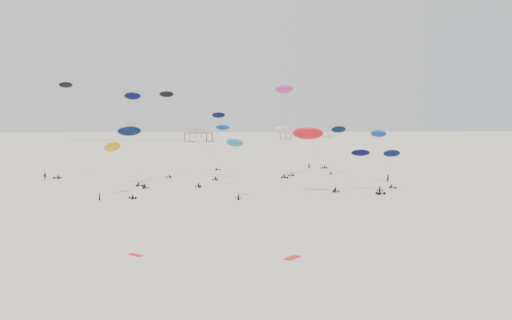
{
  "coord_description": "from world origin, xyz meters",
  "views": [
    {
      "loc": [
        -12.5,
        -13.78,
        15.1
      ],
      "look_at": [
        0.0,
        88.0,
        7.0
      ],
      "focal_mm": 35.0,
      "sensor_mm": 36.0,
      "label": 1
    }
  ],
  "objects": [
    {
      "name": "spectator_3",
      "position": [
        22.85,
        137.95,
        0.0
      ],
      "size": [
        0.95,
        0.92,
        2.17
      ],
      "primitive_type": "imported",
      "rotation": [
        0.0,
        0.0,
        2.45
      ],
      "color": "black",
      "rests_on": "ground"
    },
    {
      "name": "spectator_2",
      "position": [
        -50.51,
        117.89,
        0.0
      ],
      "size": [
        1.34,
        0.77,
        2.22
      ],
      "primitive_type": "imported",
      "rotation": [
        0.0,
        0.0,
        6.23
      ],
      "color": "black",
      "rests_on": "ground"
    },
    {
      "name": "rig_3",
      "position": [
        -8.4,
        101.51,
        8.0
      ],
      "size": [
        8.35,
        6.79,
        14.65
      ],
      "rotation": [
        0.0,
        0.0,
        3.41
      ],
      "color": "black",
      "rests_on": "ground"
    },
    {
      "name": "pavilion_main",
      "position": [
        -10.0,
        350.0,
        4.22
      ],
      "size": [
        21.0,
        13.0,
        9.8
      ],
      "color": "brown",
      "rests_on": "ground"
    },
    {
      "name": "rig_5",
      "position": [
        -6.62,
        116.34,
        10.84
      ],
      "size": [
        3.89,
        8.62,
        17.5
      ],
      "rotation": [
        0.0,
        0.0,
        5.83
      ],
      "color": "black",
      "rests_on": "ground"
    },
    {
      "name": "rig_9",
      "position": [
        32.13,
        150.31,
        8.04
      ],
      "size": [
        8.81,
        16.72,
        16.82
      ],
      "rotation": [
        0.0,
        0.0,
        1.94
      ],
      "color": "black",
      "rests_on": "ground"
    },
    {
      "name": "ground_plane",
      "position": [
        0.0,
        200.0,
        0.0
      ],
      "size": [
        900.0,
        900.0,
        0.0
      ],
      "primitive_type": "plane",
      "color": "beige"
    },
    {
      "name": "rig_2",
      "position": [
        -20.32,
        130.63,
        18.71
      ],
      "size": [
        4.23,
        15.52,
        25.54
      ],
      "rotation": [
        0.0,
        0.0,
        1.92
      ],
      "color": "black",
      "rests_on": "ground"
    },
    {
      "name": "rig_4",
      "position": [
        32.26,
        102.43,
        10.02
      ],
      "size": [
        4.1,
        14.85,
        15.88
      ],
      "rotation": [
        0.0,
        0.0,
        4.1
      ],
      "color": "black",
      "rests_on": "ground"
    },
    {
      "name": "rig_16",
      "position": [
        27.71,
        123.84,
        10.89
      ],
      "size": [
        5.77,
        3.73,
        13.74
      ],
      "rotation": [
        0.0,
        0.0,
        5.98
      ],
      "color": "black",
      "rests_on": "ground"
    },
    {
      "name": "pier_fence",
      "position": [
        -62.0,
        350.0,
        0.77
      ],
      "size": [
        80.2,
        0.2,
        1.5
      ],
      "color": "black",
      "rests_on": "ground"
    },
    {
      "name": "rig_15",
      "position": [
        11.95,
        90.45,
        11.4
      ],
      "size": [
        9.68,
        6.27,
        14.15
      ],
      "rotation": [
        0.0,
        0.0,
        -0.02
      ],
      "color": "black",
      "rests_on": "ground"
    },
    {
      "name": "spectator_1",
      "position": [
        34.89,
        103.75,
        0.0
      ],
      "size": [
        1.12,
        0.74,
        2.15
      ],
      "primitive_type": "imported",
      "rotation": [
        0.0,
        0.0,
        6.42
      ],
      "color": "black",
      "rests_on": "ground"
    },
    {
      "name": "rig_11",
      "position": [
        -9.17,
        138.13,
        6.3
      ],
      "size": [
        7.87,
        2.85,
        10.12
      ],
      "rotation": [
        0.0,
        0.0,
        4.27
      ],
      "color": "black",
      "rests_on": "ground"
    },
    {
      "name": "rig_13",
      "position": [
        12.63,
        124.6,
        22.04
      ],
      "size": [
        6.17,
        8.6,
        25.38
      ],
      "rotation": [
        0.0,
        0.0,
        1.88
      ],
      "color": "black",
      "rests_on": "ground"
    },
    {
      "name": "rig_12",
      "position": [
        -47.68,
        126.24,
        16.94
      ],
      "size": [
        4.09,
        11.39,
        25.9
      ],
      "rotation": [
        0.0,
        0.0,
        1.38
      ],
      "color": "black",
      "rests_on": "ground"
    },
    {
      "name": "grounded_kite_a",
      "position": [
        -1.98,
        39.23,
        0.0
      ],
      "size": [
        2.23,
        2.15,
        0.08
      ],
      "primitive_type": "cube",
      "rotation": [
        0.0,
        0.0,
        0.75
      ],
      "color": "red",
      "rests_on": "ground"
    },
    {
      "name": "rig_8",
      "position": [
        -27.7,
        108.65,
        11.06
      ],
      "size": [
        8.69,
        14.8,
        16.39
      ],
      "rotation": [
        0.0,
        0.0,
        0.46
      ],
      "color": "black",
      "rests_on": "ground"
    },
    {
      "name": "rig_6",
      "position": [
        11.27,
        120.5,
        10.24
      ],
      "size": [
        5.2,
        10.49,
        14.16
      ],
      "rotation": [
        0.0,
        0.0,
        3.83
      ],
      "color": "black",
      "rests_on": "ground"
    },
    {
      "name": "pavilion_small",
      "position": [
        60.0,
        380.0,
        3.49
      ],
      "size": [
        9.0,
        7.0,
        8.0
      ],
      "color": "brown",
      "rests_on": "ground"
    },
    {
      "name": "grounded_kite_b",
      "position": [
        -19.26,
        42.49,
        0.0
      ],
      "size": [
        1.8,
        1.73,
        0.07
      ],
      "primitive_type": "cube",
      "rotation": [
        0.0,
        0.0,
        -0.74
      ],
      "color": "red",
      "rests_on": "ground"
    },
    {
      "name": "rig_1",
      "position": [
        24.51,
        91.33,
        6.23
      ],
      "size": [
        6.35,
        5.83,
        9.14
      ],
      "rotation": [
        0.0,
        0.0,
        5.97
      ],
      "color": "black",
      "rests_on": "ground"
    },
    {
      "name": "spectator_0",
      "position": [
        -30.25,
        81.09,
        0.0
      ],
      "size": [
        0.81,
        0.85,
        1.93
      ],
      "primitive_type": "imported",
      "rotation": [
        0.0,
        0.0,
        2.23
      ],
      "color": "black",
      "rests_on": "ground"
    },
    {
      "name": "rig_14",
      "position": [
        -27.49,
        112.82,
        17.56
      ],
      "size": [
        5.95,
        14.7,
        23.69
      ],
      "rotation": [
        0.0,
        0.0,
        4.7
      ],
      "color": "black",
      "rests_on": "ground"
    },
    {
      "name": "rig_17",
      "position": [
        -29.05,
        91.85,
        8.66
      ],
      "size": [
        8.07,
        12.66,
        13.23
      ],
      "rotation": [
        0.0,
        0.0,
        0.95
      ],
      "color": "black",
      "rests_on": "ground"
    },
    {
      "name": "rig_7",
      "position": [
        28.35,
        87.66,
        5.59
      ],
      "size": [
        7.78,
        7.88,
        10.29
      ],
      "rotation": [
        0.0,
        0.0,
        4.81
      ],
      "color": "black",
      "rests_on": "ground"
    },
    {
      "name": "rig_0",
      "position": [
        -4.51,
        84.82,
        8.52
      ],
      "size": [
        4.26,
        8.18,
        11.78
      ],
      "rotation": [
        0.0,
        0.0,
        3.08
      ],
      "color": "black",
      "rests_on": "ground"
    }
  ]
}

